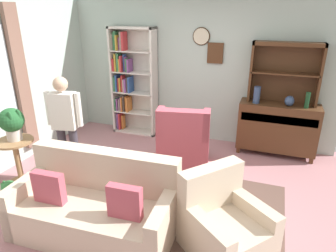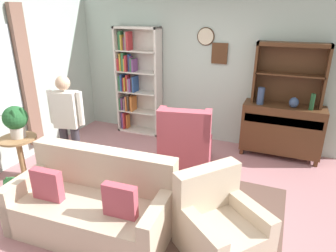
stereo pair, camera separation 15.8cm
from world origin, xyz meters
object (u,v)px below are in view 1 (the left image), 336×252
bookshelf (130,81)px  potted_plant_large (12,122)px  sideboard (277,127)px  potted_plant_small (9,189)px  vase_tall (257,95)px  wingback_chair (184,146)px  armchair_floral (224,227)px  bottle_wine (307,100)px  person_reading (65,122)px  sideboard_hutch (286,65)px  plant_stand (17,157)px  couch_floral (96,207)px  vase_round (289,101)px

bookshelf → potted_plant_large: bearing=-105.4°
sideboard → potted_plant_small: (-3.29, -2.67, -0.34)m
vase_tall → potted_plant_large: 3.78m
bookshelf → wingback_chair: bookshelf is taller
armchair_floral → potted_plant_small: armchair_floral is taller
bottle_wine → armchair_floral: bottle_wine is taller
bookshelf → sideboard: bookshelf is taller
potted_plant_small → wingback_chair: bearing=40.1°
wingback_chair → person_reading: (-1.50, -0.87, 0.52)m
sideboard_hutch → bottle_wine: sideboard_hutch is taller
bottle_wine → armchair_floral: 2.74m
plant_stand → potted_plant_large: 0.53m
vase_tall → potted_plant_large: size_ratio=0.61×
sideboard → potted_plant_small: bearing=-140.9°
sideboard_hutch → couch_floral: (-1.86, -2.89, -1.25)m
armchair_floral → wingback_chair: size_ratio=1.03×
potted_plant_large → potted_plant_small: size_ratio=1.63×
person_reading → bookshelf: bearing=89.3°
bookshelf → bottle_wine: bookshelf is taller
couch_floral → person_reading: 1.44m
potted_plant_large → person_reading: size_ratio=0.30×
armchair_floral → plant_stand: 3.06m
vase_round → bottle_wine: size_ratio=0.65×
vase_tall → bookshelf: bearing=176.2°
armchair_floral → wingback_chair: 1.79m
potted_plant_small → sideboard: bearing=39.1°
potted_plant_small → person_reading: 1.14m
sideboard_hutch → couch_floral: bearing=-122.8°
couch_floral → wingback_chair: (0.50, 1.74, 0.07)m
sideboard → plant_stand: 4.17m
vase_round → bottle_wine: bearing=-4.9°
bookshelf → wingback_chair: size_ratio=2.00×
wingback_chair → couch_floral: bearing=-106.2°
wingback_chair → plant_stand: size_ratio=1.54×
vase_tall → sideboard: bearing=11.6°
bookshelf → couch_floral: bearing=-71.3°
wingback_chair → potted_plant_large: bearing=-150.2°
bookshelf → sideboard: bearing=-1.7°
vase_round → vase_tall: bearing=-178.5°
vase_tall → plant_stand: bearing=-144.5°
armchair_floral → potted_plant_large: 3.12m
sideboard_hutch → plant_stand: sideboard_hutch is taller
vase_tall → plant_stand: vase_tall is taller
bookshelf → potted_plant_large: 2.43m
bookshelf → person_reading: bearing=-90.7°
potted_plant_large → person_reading: bearing=28.9°
potted_plant_small → bookshelf: bearing=80.5°
sideboard → plant_stand: size_ratio=1.90×
sideboard → potted_plant_small: sideboard is taller
potted_plant_small → person_reading: (0.44, 0.75, 0.74)m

